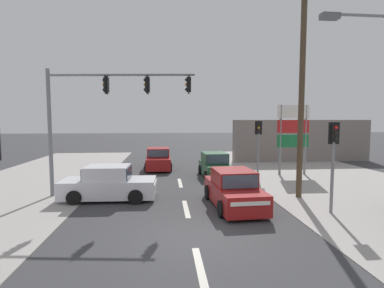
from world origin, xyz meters
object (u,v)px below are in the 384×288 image
at_px(utility_pole_midground_right, 302,83).
at_px(pedestal_signal_right_kerb, 333,152).
at_px(pedestal_signal_far_median, 258,139).
at_px(hatchback_crossing_left, 215,166).
at_px(sedan_receding_far, 109,184).
at_px(sedan_oncoming_mid, 158,159).
at_px(sedan_kerbside_parked, 234,190).
at_px(shopping_plaza_sign, 293,130).
at_px(traffic_signal_mast, 100,104).

xyz_separation_m(utility_pole_midground_right, pedestal_signal_right_kerb, (0.19, -2.45, -2.92)).
bearing_deg(pedestal_signal_far_median, hatchback_crossing_left, 166.42).
bearing_deg(sedan_receding_far, sedan_oncoming_mid, 76.05).
bearing_deg(utility_pole_midground_right, sedan_oncoming_mid, 127.73).
bearing_deg(sedan_kerbside_parked, shopping_plaza_sign, 50.73).
xyz_separation_m(traffic_signal_mast, hatchback_crossing_left, (6.18, 4.37, -3.65)).
distance_m(utility_pole_midground_right, sedan_oncoming_mid, 11.98).
xyz_separation_m(traffic_signal_mast, sedan_kerbside_parked, (5.87, -2.14, -3.65)).
bearing_deg(sedan_receding_far, shopping_plaza_sign, 25.17).
distance_m(sedan_receding_far, hatchback_crossing_left, 7.57).
relative_size(traffic_signal_mast, hatchback_crossing_left, 1.85).
xyz_separation_m(utility_pole_midground_right, sedan_receding_far, (-8.83, 0.42, -4.63)).
xyz_separation_m(hatchback_crossing_left, sedan_oncoming_mid, (-3.68, 3.39, 0.00)).
relative_size(pedestal_signal_far_median, sedan_receding_far, 0.83).
relative_size(utility_pole_midground_right, sedan_kerbside_parked, 2.36).
xyz_separation_m(shopping_plaza_sign, sedan_kerbside_parked, (-5.49, -6.71, -2.28)).
bearing_deg(shopping_plaza_sign, utility_pole_midground_right, -110.68).
relative_size(pedestal_signal_far_median, sedan_oncoming_mid, 0.83).
bearing_deg(pedestal_signal_right_kerb, sedan_oncoming_mid, 121.85).
xyz_separation_m(pedestal_signal_right_kerb, sedan_kerbside_parked, (-3.58, 1.29, -1.71)).
bearing_deg(sedan_receding_far, sedan_kerbside_parked, -16.20).
distance_m(utility_pole_midground_right, shopping_plaza_sign, 6.38).
height_order(traffic_signal_mast, sedan_receding_far, traffic_signal_mast).
xyz_separation_m(shopping_plaza_sign, sedan_receding_far, (-10.92, -5.13, -2.28)).
distance_m(pedestal_signal_far_median, sedan_kerbside_parked, 6.78).
distance_m(pedestal_signal_right_kerb, sedan_receding_far, 9.61).
bearing_deg(utility_pole_midground_right, shopping_plaza_sign, 69.32).
xyz_separation_m(traffic_signal_mast, pedestal_signal_right_kerb, (9.45, -3.42, -1.94)).
xyz_separation_m(sedan_kerbside_parked, sedan_oncoming_mid, (-3.37, 9.90, 0.00)).
distance_m(utility_pole_midground_right, pedestal_signal_far_median, 5.57).
height_order(pedestal_signal_far_median, sedan_kerbside_parked, pedestal_signal_far_median).
relative_size(utility_pole_midground_right, hatchback_crossing_left, 2.76).
xyz_separation_m(shopping_plaza_sign, hatchback_crossing_left, (-5.17, -0.20, -2.28)).
height_order(pedestal_signal_right_kerb, sedan_oncoming_mid, pedestal_signal_right_kerb).
relative_size(utility_pole_midground_right, pedestal_signal_far_median, 2.86).
xyz_separation_m(traffic_signal_mast, pedestal_signal_far_median, (8.78, 3.75, -1.94)).
bearing_deg(shopping_plaza_sign, pedestal_signal_right_kerb, -103.42).
bearing_deg(traffic_signal_mast, utility_pole_midground_right, -6.00).
bearing_deg(utility_pole_midground_right, pedestal_signal_right_kerb, -85.62).
xyz_separation_m(pedestal_signal_far_median, sedan_receding_far, (-8.34, -4.31, -1.71)).
bearing_deg(pedestal_signal_right_kerb, hatchback_crossing_left, 112.74).
xyz_separation_m(traffic_signal_mast, shopping_plaza_sign, (11.36, 4.58, -1.37)).
bearing_deg(traffic_signal_mast, sedan_receding_far, -51.91).
relative_size(hatchback_crossing_left, sedan_oncoming_mid, 0.86).
height_order(utility_pole_midground_right, hatchback_crossing_left, utility_pole_midground_right).
height_order(sedan_receding_far, sedan_oncoming_mid, same).
height_order(shopping_plaza_sign, sedan_kerbside_parked, shopping_plaza_sign).
relative_size(pedestal_signal_right_kerb, sedan_kerbside_parked, 0.82).
relative_size(shopping_plaza_sign, hatchback_crossing_left, 1.24).
relative_size(pedestal_signal_right_kerb, sedan_oncoming_mid, 0.83).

